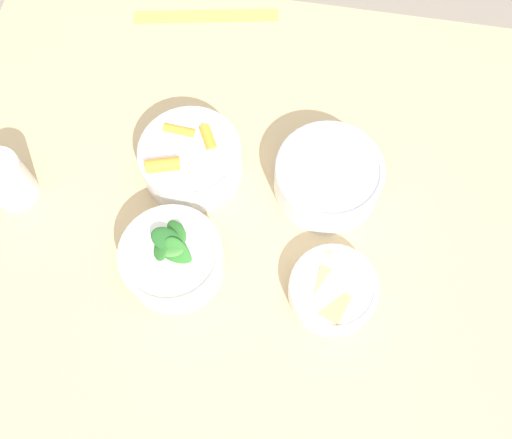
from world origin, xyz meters
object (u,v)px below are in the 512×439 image
bowl_greens (172,258)px  cup (7,180)px  bowl_cookies (333,289)px  bowl_beans_hotdog (328,177)px  ruler (206,16)px  bowl_carrots (191,158)px

bowl_greens → cup: bowl_greens is taller
bowl_greens → bowl_cookies: 0.25m
bowl_beans_hotdog → ruler: 0.42m
bowl_carrots → bowl_cookies: size_ratio=1.23×
bowl_carrots → cup: size_ratio=1.81×
bowl_carrots → cup: 0.30m
bowl_carrots → bowl_beans_hotdog: (0.23, 0.01, -0.00)m
bowl_greens → bowl_beans_hotdog: bowl_greens is taller
cup → bowl_carrots: bearing=18.2°
bowl_greens → cup: 0.30m
bowl_carrots → bowl_greens: (0.01, -0.17, 0.00)m
bowl_carrots → bowl_greens: bowl_greens is taller
bowl_carrots → bowl_cookies: bowl_carrots is taller
ruler → cup: size_ratio=2.97×
bowl_greens → bowl_beans_hotdog: (0.22, 0.18, -0.01)m
bowl_greens → bowl_carrots: bearing=92.7°
bowl_beans_hotdog → cup: bearing=-169.2°
bowl_carrots → bowl_beans_hotdog: bearing=1.3°
bowl_beans_hotdog → bowl_cookies: size_ratio=1.28×
bowl_greens → ruler: size_ratio=0.57×
ruler → cup: 0.48m
ruler → bowl_cookies: bearing=-59.3°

